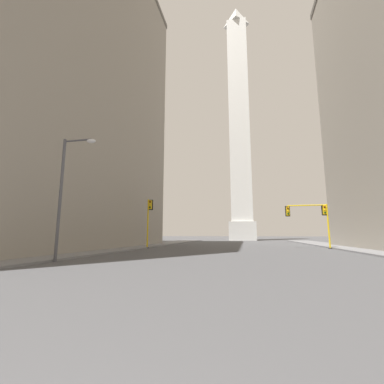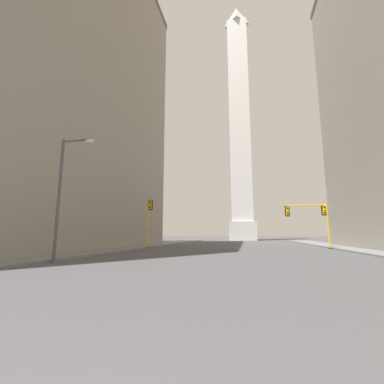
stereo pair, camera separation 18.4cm
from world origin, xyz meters
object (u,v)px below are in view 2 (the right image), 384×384
(traffic_light_mid_right, at_px, (312,215))
(traffic_light_mid_left, at_px, (149,216))
(street_lamp, at_px, (64,185))
(obelisk, at_px, (240,119))

(traffic_light_mid_right, bearing_deg, traffic_light_mid_left, -171.42)
(traffic_light_mid_right, distance_m, street_lamp, 27.43)
(obelisk, height_order, traffic_light_mid_right, obelisk)
(traffic_light_mid_left, distance_m, traffic_light_mid_right, 20.28)
(traffic_light_mid_left, xyz_separation_m, street_lamp, (0.50, -16.18, 0.92))
(traffic_light_mid_left, xyz_separation_m, traffic_light_mid_right, (20.05, 3.02, 0.04))
(obelisk, xyz_separation_m, street_lamp, (-10.50, -58.50, -30.42))
(street_lamp, bearing_deg, obelisk, 79.82)
(obelisk, height_order, street_lamp, obelisk)
(obelisk, xyz_separation_m, traffic_light_mid_right, (9.05, -39.29, -31.30))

